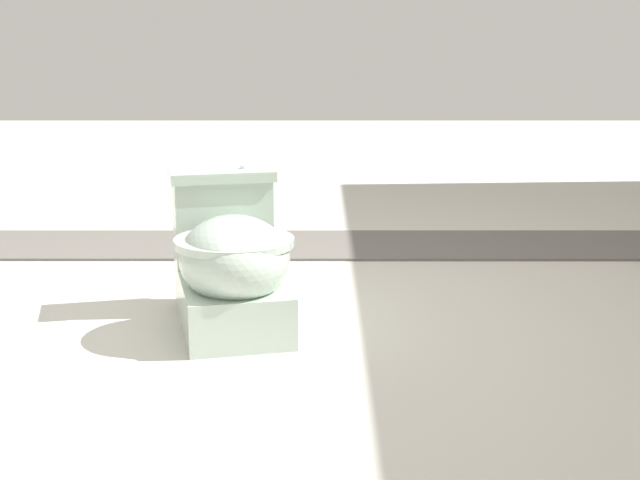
% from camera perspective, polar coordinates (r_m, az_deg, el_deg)
% --- Properties ---
extents(ground_plane, '(14.00, 14.00, 0.00)m').
position_cam_1_polar(ground_plane, '(3.06, -6.04, -5.49)').
color(ground_plane, beige).
extents(gravel_strip, '(0.56, 8.00, 0.01)m').
position_cam_1_polar(gravel_strip, '(4.15, 2.48, -0.31)').
color(gravel_strip, '#605B56').
rests_on(gravel_strip, ground).
extents(toilet, '(0.70, 0.50, 0.52)m').
position_cam_1_polar(toilet, '(3.00, -5.72, -1.49)').
color(toilet, '#B2C6B7').
rests_on(toilet, ground).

